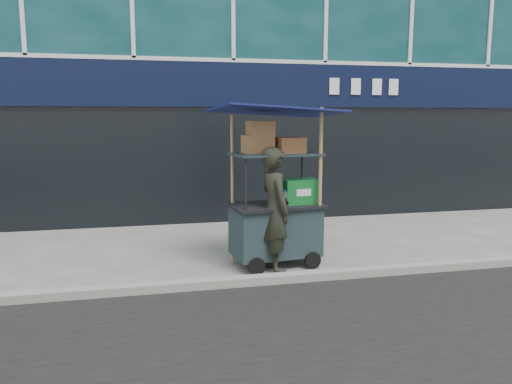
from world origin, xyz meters
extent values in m
plane|color=#61615C|center=(0.00, 0.00, 0.00)|extent=(80.00, 80.00, 0.00)
cube|color=gray|center=(0.00, -0.20, 0.06)|extent=(80.00, 0.18, 0.12)
cube|color=black|center=(0.00, 3.86, 2.90)|extent=(15.68, 0.06, 0.90)
cube|color=black|center=(0.00, 3.90, 1.20)|extent=(15.68, 0.04, 2.40)
cube|color=#1B2C2F|center=(0.05, 0.65, 0.53)|extent=(1.36, 0.90, 0.74)
cylinder|color=black|center=(-0.35, 0.20, 0.13)|extent=(0.26, 0.09, 0.26)
cylinder|color=black|center=(0.54, 0.31, 0.13)|extent=(0.26, 0.09, 0.26)
cube|color=black|center=(0.05, 0.65, 0.93)|extent=(1.46, 1.00, 0.04)
cylinder|color=black|center=(-0.49, 0.25, 1.30)|extent=(0.04, 0.04, 0.80)
cylinder|color=black|center=(0.67, 0.40, 1.30)|extent=(0.04, 0.04, 0.80)
cylinder|color=black|center=(-0.57, 0.89, 1.30)|extent=(0.04, 0.04, 0.80)
cylinder|color=black|center=(0.59, 1.04, 1.30)|extent=(0.04, 0.04, 0.80)
cube|color=#1B2C2F|center=(0.05, 0.65, 1.70)|extent=(1.36, 0.90, 0.03)
cylinder|color=olive|center=(0.67, 0.40, 1.20)|extent=(0.06, 0.06, 2.39)
cylinder|color=olive|center=(-0.57, 0.89, 1.14)|extent=(0.05, 0.05, 2.29)
cube|color=#0C0F47|center=(0.05, 0.65, 2.34)|extent=(1.96, 1.49, 0.21)
cube|color=#0E591F|center=(0.41, 0.64, 1.13)|extent=(0.57, 0.44, 0.37)
cylinder|color=silver|center=(0.14, 0.44, 1.05)|extent=(0.08, 0.08, 0.21)
cylinder|color=#1735B0|center=(0.14, 0.44, 1.17)|extent=(0.04, 0.04, 0.02)
cube|color=olive|center=(-0.22, 0.66, 1.85)|extent=(0.46, 0.37, 0.27)
cube|color=olive|center=(0.27, 0.62, 1.84)|extent=(0.44, 0.35, 0.23)
cube|color=olive|center=(-0.19, 0.65, 2.09)|extent=(0.40, 0.32, 0.21)
imported|color=black|center=(-0.04, 0.36, 0.92)|extent=(0.54, 0.73, 1.83)
camera|label=1|loc=(-1.88, -6.55, 2.28)|focal=35.00mm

